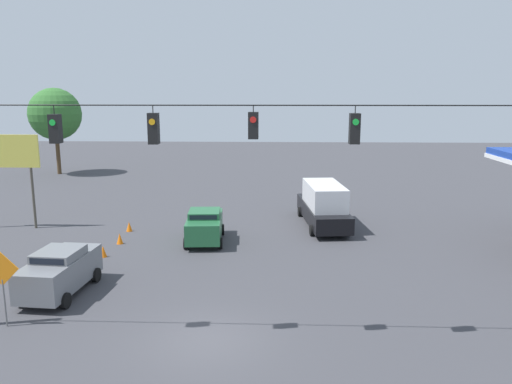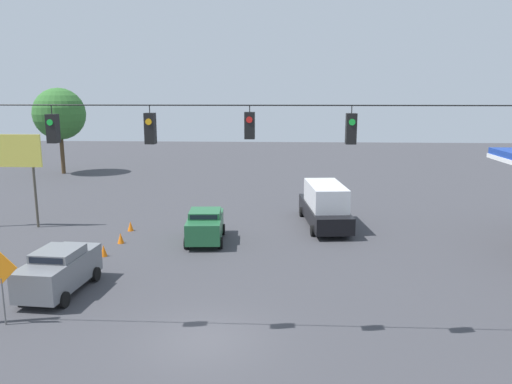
# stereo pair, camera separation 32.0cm
# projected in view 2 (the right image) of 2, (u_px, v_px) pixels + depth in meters

# --- Properties ---
(ground_plane) EXTENTS (140.00, 140.00, 0.00)m
(ground_plane) POSITION_uv_depth(u_px,v_px,m) (204.00, 339.00, 17.18)
(ground_plane) COLOR #3D3D42
(overhead_signal_span) EXTENTS (22.42, 0.38, 8.95)m
(overhead_signal_span) POSITION_uv_depth(u_px,v_px,m) (201.00, 179.00, 16.24)
(overhead_signal_span) COLOR #4C473D
(overhead_signal_span) RESTS_ON ground_plane
(sedan_grey_parked_shoulder) EXTENTS (2.29, 4.49, 1.91)m
(sedan_grey_parked_shoulder) POSITION_uv_depth(u_px,v_px,m) (60.00, 270.00, 21.04)
(sedan_grey_parked_shoulder) COLOR slate
(sedan_grey_parked_shoulder) RESTS_ON ground_plane
(sedan_green_withflow_mid) EXTENTS (2.31, 4.30, 1.83)m
(sedan_green_withflow_mid) POSITION_uv_depth(u_px,v_px,m) (205.00, 225.00, 28.31)
(sedan_green_withflow_mid) COLOR #236038
(sedan_green_withflow_mid) RESTS_ON ground_plane
(box_truck_black_oncoming_far) EXTENTS (2.98, 7.55, 2.74)m
(box_truck_black_oncoming_far) POSITION_uv_depth(u_px,v_px,m) (325.00, 205.00, 31.54)
(box_truck_black_oncoming_far) COLOR black
(box_truck_black_oncoming_far) RESTS_ON ground_plane
(traffic_cone_nearest) EXTENTS (0.36, 0.36, 0.60)m
(traffic_cone_nearest) POSITION_uv_depth(u_px,v_px,m) (59.00, 293.00, 20.42)
(traffic_cone_nearest) COLOR orange
(traffic_cone_nearest) RESTS_ON ground_plane
(traffic_cone_second) EXTENTS (0.36, 0.36, 0.60)m
(traffic_cone_second) POSITION_uv_depth(u_px,v_px,m) (82.00, 269.00, 23.09)
(traffic_cone_second) COLOR orange
(traffic_cone_second) RESTS_ON ground_plane
(traffic_cone_third) EXTENTS (0.36, 0.36, 0.60)m
(traffic_cone_third) POSITION_uv_depth(u_px,v_px,m) (104.00, 251.00, 25.83)
(traffic_cone_third) COLOR orange
(traffic_cone_third) RESTS_ON ground_plane
(traffic_cone_fourth) EXTENTS (0.36, 0.36, 0.60)m
(traffic_cone_fourth) POSITION_uv_depth(u_px,v_px,m) (121.00, 238.00, 28.07)
(traffic_cone_fourth) COLOR orange
(traffic_cone_fourth) RESTS_ON ground_plane
(traffic_cone_fifth) EXTENTS (0.36, 0.36, 0.60)m
(traffic_cone_fifth) POSITION_uv_depth(u_px,v_px,m) (131.00, 226.00, 30.60)
(traffic_cone_fifth) COLOR orange
(traffic_cone_fifth) RESTS_ON ground_plane
(roadside_billboard) EXTENTS (3.91, 0.16, 5.85)m
(roadside_billboard) POSITION_uv_depth(u_px,v_px,m) (11.00, 159.00, 30.74)
(roadside_billboard) COLOR #4C473D
(roadside_billboard) RESTS_ON ground_plane
(work_zone_sign) EXTENTS (1.27, 0.06, 2.84)m
(work_zone_sign) POSITION_uv_depth(u_px,v_px,m) (1.00, 273.00, 17.87)
(work_zone_sign) COLOR slate
(work_zone_sign) RESTS_ON ground_plane
(tree_horizon_left) EXTENTS (5.28, 5.28, 8.84)m
(tree_horizon_left) POSITION_uv_depth(u_px,v_px,m) (59.00, 114.00, 51.17)
(tree_horizon_left) COLOR #4C3823
(tree_horizon_left) RESTS_ON ground_plane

